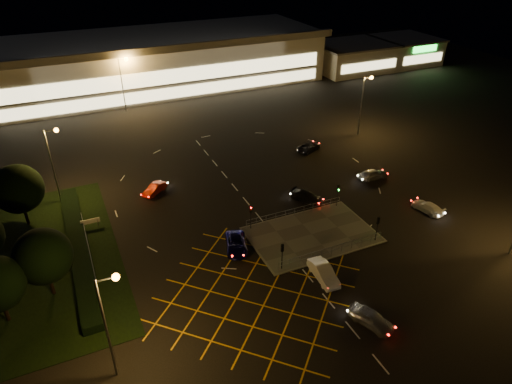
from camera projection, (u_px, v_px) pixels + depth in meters
name	position (u px, v px, depth m)	size (l,w,h in m)	color
ground	(288.00, 230.00, 53.97)	(180.00, 180.00, 0.00)	black
pedestrian_island	(312.00, 234.00, 53.09)	(14.00, 9.00, 0.12)	#4C4944
grass_verge	(31.00, 263.00, 48.70)	(18.00, 30.00, 0.08)	black
hedge	(79.00, 248.00, 50.24)	(2.00, 26.00, 1.00)	black
supermarket	(157.00, 60.00, 99.78)	(72.00, 26.50, 10.50)	beige
retail_unit_a	(352.00, 56.00, 110.95)	(18.80, 14.80, 6.35)	beige
retail_unit_b	(404.00, 50.00, 116.62)	(14.80, 14.80, 6.35)	beige
streetlight_sw	(109.00, 314.00, 33.56)	(1.78, 0.56, 10.03)	slate
streetlight_nw	(54.00, 155.00, 56.35)	(1.78, 0.56, 10.03)	slate
streetlight_ne	(364.00, 97.00, 74.97)	(1.78, 0.56, 10.03)	slate
streetlight_far_left	(123.00, 77.00, 84.81)	(1.78, 0.56, 10.03)	slate
streetlight_far_right	(305.00, 53.00, 100.60)	(1.78, 0.56, 10.03)	slate
signal_sw	(282.00, 251.00, 46.65)	(0.28, 0.30, 3.15)	black
signal_se	(378.00, 224.00, 50.92)	(0.28, 0.30, 3.15)	black
signal_nw	(251.00, 212.00, 52.91)	(0.28, 0.30, 3.15)	black
signal_ne	(338.00, 191.00, 57.17)	(0.28, 0.30, 3.15)	black
tree_c	(18.00, 189.00, 52.46)	(5.76, 5.76, 7.84)	black
tree_e	(43.00, 256.00, 42.36)	(5.40, 5.40, 7.35)	black
car_near_silver	(371.00, 318.00, 40.96)	(1.73, 4.31, 1.47)	silver
car_queue_white	(324.00, 273.00, 46.27)	(1.60, 4.58, 1.51)	silver
car_left_blue	(236.00, 244.00, 50.52)	(2.22, 4.82, 1.34)	#0D0D4E
car_far_dkgrey	(307.00, 197.00, 59.27)	(1.78, 4.37, 1.27)	black
car_right_silver	(373.00, 174.00, 64.37)	(1.74, 4.33, 1.48)	#9B9CA1
car_circ_red	(155.00, 189.00, 61.00)	(1.34, 3.85, 1.27)	#9E1E0B
car_east_grey	(309.00, 147.00, 72.52)	(2.08, 4.51, 1.25)	black
car_approach_white	(428.00, 207.00, 57.16)	(1.72, 4.23, 1.23)	silver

